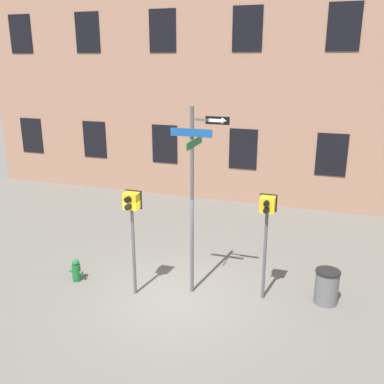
{
  "coord_description": "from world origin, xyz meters",
  "views": [
    {
      "loc": [
        3.48,
        -8.92,
        5.74
      ],
      "look_at": [
        0.34,
        0.41,
        2.69
      ],
      "focal_mm": 40.0,
      "sensor_mm": 36.0,
      "label": 1
    }
  ],
  "objects_px": {
    "street_sign_pole": "(195,186)",
    "pedestrian_signal_left": "(132,214)",
    "trash_bin": "(327,287)",
    "fire_hydrant": "(76,270)",
    "pedestrian_signal_right": "(267,219)"
  },
  "relations": [
    {
      "from": "street_sign_pole",
      "to": "pedestrian_signal_right",
      "type": "relative_size",
      "value": 1.75
    },
    {
      "from": "pedestrian_signal_right",
      "to": "fire_hydrant",
      "type": "relative_size",
      "value": 4.31
    },
    {
      "from": "fire_hydrant",
      "to": "trash_bin",
      "type": "relative_size",
      "value": 0.73
    },
    {
      "from": "pedestrian_signal_left",
      "to": "trash_bin",
      "type": "distance_m",
      "value": 5.08
    },
    {
      "from": "street_sign_pole",
      "to": "pedestrian_signal_left",
      "type": "xyz_separation_m",
      "value": [
        -1.42,
        -0.56,
        -0.67
      ]
    },
    {
      "from": "street_sign_pole",
      "to": "pedestrian_signal_left",
      "type": "distance_m",
      "value": 1.66
    },
    {
      "from": "street_sign_pole",
      "to": "trash_bin",
      "type": "xyz_separation_m",
      "value": [
        3.23,
        0.54,
        -2.41
      ]
    },
    {
      "from": "pedestrian_signal_right",
      "to": "trash_bin",
      "type": "xyz_separation_m",
      "value": [
        1.51,
        0.29,
        -1.7
      ]
    },
    {
      "from": "fire_hydrant",
      "to": "trash_bin",
      "type": "bearing_deg",
      "value": 8.87
    },
    {
      "from": "street_sign_pole",
      "to": "pedestrian_signal_left",
      "type": "relative_size",
      "value": 1.74
    },
    {
      "from": "street_sign_pole",
      "to": "pedestrian_signal_left",
      "type": "height_order",
      "value": "street_sign_pole"
    },
    {
      "from": "pedestrian_signal_right",
      "to": "street_sign_pole",
      "type": "bearing_deg",
      "value": -171.49
    },
    {
      "from": "pedestrian_signal_right",
      "to": "pedestrian_signal_left",
      "type": "bearing_deg",
      "value": -165.35
    },
    {
      "from": "fire_hydrant",
      "to": "pedestrian_signal_left",
      "type": "bearing_deg",
      "value": -3.18
    },
    {
      "from": "pedestrian_signal_right",
      "to": "trash_bin",
      "type": "relative_size",
      "value": 3.14
    }
  ]
}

